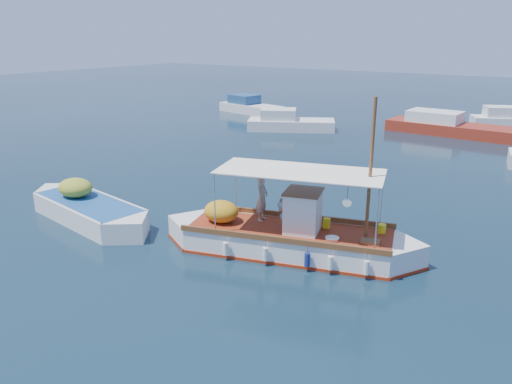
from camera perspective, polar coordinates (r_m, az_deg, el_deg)
The scene contains 7 objects.
ground at distance 17.94m, azimuth 3.57°, elevation -5.59°, with size 160.00×160.00×0.00m, color black.
fishing_caique at distance 16.92m, azimuth 3.59°, elevation -5.29°, with size 8.66×4.16×5.49m.
dinghy at distance 20.85m, azimuth -18.64°, elevation -2.05°, with size 7.13×2.80×1.76m.
bg_boat_nw at distance 38.47m, azimuth 3.73°, elevation 7.81°, with size 6.87×5.16×1.80m.
bg_boat_n at distance 39.40m, azimuth 21.17°, elevation 6.90°, with size 9.45×3.40×1.80m.
bg_boat_far_w at distance 46.93m, azimuth -0.72°, elevation 9.64°, with size 6.78×3.63×1.80m.
bg_boat_far_n at distance 44.37m, azimuth 26.91°, elevation 7.27°, with size 6.13×4.26×1.80m.
Camera 1 is at (8.22, -14.29, 7.09)m, focal length 35.00 mm.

